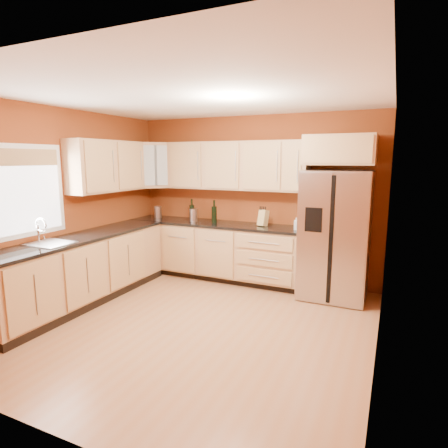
{
  "coord_description": "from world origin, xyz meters",
  "views": [
    {
      "loc": [
        2.06,
        -3.64,
        1.93
      ],
      "look_at": [
        -0.01,
        0.9,
        1.06
      ],
      "focal_mm": 30.0,
      "sensor_mm": 36.0,
      "label": 1
    }
  ],
  "objects_px": {
    "canister_left": "(193,215)",
    "soap_dispenser": "(296,224)",
    "knife_block": "(263,218)",
    "wine_bottle_a": "(214,212)",
    "refrigerator": "(335,235)"
  },
  "relations": [
    {
      "from": "wine_bottle_a",
      "to": "knife_block",
      "type": "relative_size",
      "value": 1.49
    },
    {
      "from": "refrigerator",
      "to": "wine_bottle_a",
      "type": "relative_size",
      "value": 4.87
    },
    {
      "from": "refrigerator",
      "to": "knife_block",
      "type": "height_order",
      "value": "refrigerator"
    },
    {
      "from": "wine_bottle_a",
      "to": "knife_block",
      "type": "height_order",
      "value": "wine_bottle_a"
    },
    {
      "from": "refrigerator",
      "to": "soap_dispenser",
      "type": "height_order",
      "value": "refrigerator"
    },
    {
      "from": "refrigerator",
      "to": "soap_dispenser",
      "type": "xyz_separation_m",
      "value": [
        -0.55,
        -0.01,
        0.12
      ]
    },
    {
      "from": "refrigerator",
      "to": "soap_dispenser",
      "type": "bearing_deg",
      "value": -179.02
    },
    {
      "from": "canister_left",
      "to": "soap_dispenser",
      "type": "relative_size",
      "value": 1.16
    },
    {
      "from": "canister_left",
      "to": "soap_dispenser",
      "type": "height_order",
      "value": "canister_left"
    },
    {
      "from": "knife_block",
      "to": "canister_left",
      "type": "bearing_deg",
      "value": -156.76
    },
    {
      "from": "refrigerator",
      "to": "wine_bottle_a",
      "type": "bearing_deg",
      "value": 178.8
    },
    {
      "from": "canister_left",
      "to": "knife_block",
      "type": "xyz_separation_m",
      "value": [
        1.17,
        0.08,
        0.02
      ]
    },
    {
      "from": "refrigerator",
      "to": "canister_left",
      "type": "height_order",
      "value": "refrigerator"
    },
    {
      "from": "knife_block",
      "to": "refrigerator",
      "type": "bearing_deg",
      "value": 13.11
    },
    {
      "from": "wine_bottle_a",
      "to": "soap_dispenser",
      "type": "distance_m",
      "value": 1.34
    }
  ]
}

